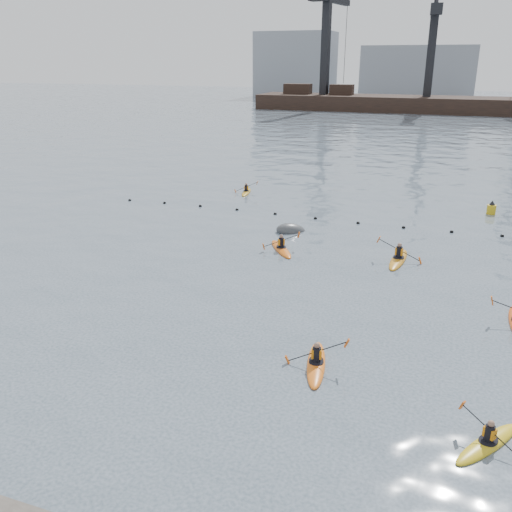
{
  "coord_description": "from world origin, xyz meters",
  "views": [
    {
      "loc": [
        6.44,
        -13.15,
        10.47
      ],
      "look_at": [
        -0.71,
        6.66,
        2.8
      ],
      "focal_mm": 38.0,
      "sensor_mm": 36.0,
      "label": 1
    }
  ],
  "objects_px": {
    "kayaker_2": "(281,248)",
    "nav_buoy": "(491,209)",
    "kayaker_0": "(316,363)",
    "kayaker_5": "(246,192)",
    "kayaker_1": "(488,442)",
    "mooring_buoy": "(291,231)",
    "kayaker_3": "(398,259)"
  },
  "relations": [
    {
      "from": "kayaker_0",
      "to": "kayaker_3",
      "type": "xyz_separation_m",
      "value": [
        1.64,
        12.17,
        0.01
      ]
    },
    {
      "from": "kayaker_0",
      "to": "kayaker_1",
      "type": "bearing_deg",
      "value": -35.41
    },
    {
      "from": "kayaker_0",
      "to": "kayaker_5",
      "type": "bearing_deg",
      "value": 104.84
    },
    {
      "from": "kayaker_2",
      "to": "nav_buoy",
      "type": "height_order",
      "value": "kayaker_2"
    },
    {
      "from": "kayaker_2",
      "to": "kayaker_5",
      "type": "distance_m",
      "value": 14.57
    },
    {
      "from": "kayaker_2",
      "to": "mooring_buoy",
      "type": "height_order",
      "value": "kayaker_2"
    },
    {
      "from": "kayaker_1",
      "to": "mooring_buoy",
      "type": "xyz_separation_m",
      "value": [
        -11.16,
        17.93,
        -0.09
      ]
    },
    {
      "from": "kayaker_5",
      "to": "mooring_buoy",
      "type": "bearing_deg",
      "value": -65.46
    },
    {
      "from": "kayaker_0",
      "to": "kayaker_3",
      "type": "distance_m",
      "value": 12.28
    },
    {
      "from": "nav_buoy",
      "to": "kayaker_3",
      "type": "bearing_deg",
      "value": -113.38
    },
    {
      "from": "kayaker_1",
      "to": "mooring_buoy",
      "type": "distance_m",
      "value": 21.12
    },
    {
      "from": "kayaker_0",
      "to": "kayaker_2",
      "type": "relative_size",
      "value": 1.07
    },
    {
      "from": "kayaker_5",
      "to": "mooring_buoy",
      "type": "distance_m",
      "value": 11.17
    },
    {
      "from": "nav_buoy",
      "to": "mooring_buoy",
      "type": "bearing_deg",
      "value": -144.24
    },
    {
      "from": "kayaker_3",
      "to": "kayaker_5",
      "type": "relative_size",
      "value": 1.25
    },
    {
      "from": "kayaker_2",
      "to": "kayaker_5",
      "type": "relative_size",
      "value": 1.05
    },
    {
      "from": "kayaker_3",
      "to": "mooring_buoy",
      "type": "xyz_separation_m",
      "value": [
        -7.11,
        3.21,
        -0.11
      ]
    },
    {
      "from": "kayaker_0",
      "to": "kayaker_5",
      "type": "relative_size",
      "value": 1.13
    },
    {
      "from": "kayaker_1",
      "to": "kayaker_5",
      "type": "xyz_separation_m",
      "value": [
        -17.71,
        26.98,
        -0.0
      ]
    },
    {
      "from": "mooring_buoy",
      "to": "nav_buoy",
      "type": "bearing_deg",
      "value": 35.76
    },
    {
      "from": "kayaker_1",
      "to": "nav_buoy",
      "type": "bearing_deg",
      "value": 121.49
    },
    {
      "from": "kayaker_2",
      "to": "kayaker_5",
      "type": "xyz_separation_m",
      "value": [
        -7.03,
        12.76,
        -0.01
      ]
    },
    {
      "from": "kayaker_2",
      "to": "mooring_buoy",
      "type": "relative_size",
      "value": 1.52
    },
    {
      "from": "kayaker_2",
      "to": "nav_buoy",
      "type": "bearing_deg",
      "value": 12.73
    },
    {
      "from": "kayaker_0",
      "to": "kayaker_5",
      "type": "xyz_separation_m",
      "value": [
        -12.01,
        24.43,
        -0.01
      ]
    },
    {
      "from": "kayaker_1",
      "to": "kayaker_3",
      "type": "height_order",
      "value": "kayaker_3"
    },
    {
      "from": "kayaker_2",
      "to": "kayaker_3",
      "type": "relative_size",
      "value": 0.84
    },
    {
      "from": "mooring_buoy",
      "to": "kayaker_3",
      "type": "bearing_deg",
      "value": -24.33
    },
    {
      "from": "kayaker_1",
      "to": "mooring_buoy",
      "type": "height_order",
      "value": "kayaker_1"
    },
    {
      "from": "kayaker_0",
      "to": "kayaker_1",
      "type": "relative_size",
      "value": 1.2
    },
    {
      "from": "mooring_buoy",
      "to": "nav_buoy",
      "type": "xyz_separation_m",
      "value": [
        12.34,
        8.89,
        0.34
      ]
    },
    {
      "from": "kayaker_0",
      "to": "kayaker_5",
      "type": "distance_m",
      "value": 27.23
    }
  ]
}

